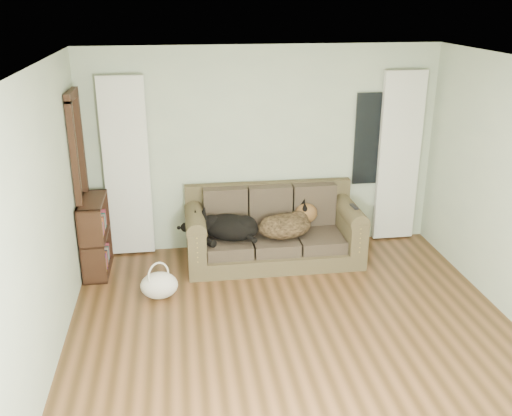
{
  "coord_description": "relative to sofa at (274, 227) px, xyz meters",
  "views": [
    {
      "loc": [
        -1.07,
        -4.47,
        3.16
      ],
      "look_at": [
        -0.21,
        1.6,
        0.85
      ],
      "focal_mm": 40.0,
      "sensor_mm": 36.0,
      "label": 1
    }
  ],
  "objects": [
    {
      "name": "tv_remote",
      "position": [
        0.97,
        -0.17,
        0.28
      ],
      "size": [
        0.06,
        0.17,
        0.02
      ],
      "primitive_type": "cube",
      "rotation": [
        0.0,
        0.0,
        0.07
      ],
      "color": "black",
      "rests_on": "sofa"
    },
    {
      "name": "wall_back",
      "position": [
        -0.06,
        0.52,
        0.85
      ],
      "size": [
        4.5,
        0.04,
        2.6
      ],
      "primitive_type": "cube",
      "color": "#B5C5A2",
      "rests_on": "ground"
    },
    {
      "name": "tote_bag",
      "position": [
        -1.41,
        -0.77,
        -0.29
      ],
      "size": [
        0.49,
        0.44,
        0.3
      ],
      "primitive_type": "ellipsoid",
      "rotation": [
        0.0,
        0.0,
        0.33
      ],
      "color": "beige",
      "rests_on": "floor"
    },
    {
      "name": "window_pane",
      "position": [
        1.39,
        0.5,
        0.95
      ],
      "size": [
        0.5,
        0.03,
        1.2
      ],
      "primitive_type": "cube",
      "color": "black",
      "rests_on": "wall_back"
    },
    {
      "name": "dog_shepherd",
      "position": [
        0.16,
        -0.06,
        0.04
      ],
      "size": [
        0.8,
        0.64,
        0.31
      ],
      "primitive_type": "ellipsoid",
      "rotation": [
        0.0,
        0.0,
        3.35
      ],
      "color": "black",
      "rests_on": "sofa"
    },
    {
      "name": "door_casing",
      "position": [
        -2.26,
        0.07,
        0.6
      ],
      "size": [
        0.07,
        0.6,
        2.1
      ],
      "primitive_type": "cube",
      "color": "black",
      "rests_on": "ground"
    },
    {
      "name": "ceiling",
      "position": [
        -0.06,
        -1.98,
        2.15
      ],
      "size": [
        5.0,
        5.0,
        0.0
      ],
      "primitive_type": "plane",
      "color": "white",
      "rests_on": "ground"
    },
    {
      "name": "floor",
      "position": [
        -0.06,
        -1.98,
        -0.45
      ],
      "size": [
        5.0,
        5.0,
        0.0
      ],
      "primitive_type": "plane",
      "color": "#422B15",
      "rests_on": "ground"
    },
    {
      "name": "curtain_right",
      "position": [
        1.74,
        0.44,
        0.7
      ],
      "size": [
        0.55,
        0.08,
        2.25
      ],
      "primitive_type": "cube",
      "color": "white",
      "rests_on": "ground"
    },
    {
      "name": "sofa",
      "position": [
        0.0,
        0.0,
        0.0
      ],
      "size": [
        2.15,
        0.93,
        0.88
      ],
      "primitive_type": "cube",
      "color": "#403D27",
      "rests_on": "floor"
    },
    {
      "name": "dog_black_lab",
      "position": [
        -0.59,
        -0.04,
        0.03
      ],
      "size": [
        0.86,
        0.77,
        0.3
      ],
      "primitive_type": "ellipsoid",
      "rotation": [
        0.0,
        0.0,
        -0.48
      ],
      "color": "black",
      "rests_on": "sofa"
    },
    {
      "name": "curtain_left",
      "position": [
        -1.76,
        0.44,
        0.7
      ],
      "size": [
        0.55,
        0.08,
        2.25
      ],
      "primitive_type": "cube",
      "color": "white",
      "rests_on": "ground"
    },
    {
      "name": "bookshelf",
      "position": [
        -2.15,
        -0.0,
        0.05
      ],
      "size": [
        0.29,
        0.74,
        0.92
      ],
      "primitive_type": "cube",
      "rotation": [
        0.0,
        0.0,
        0.02
      ],
      "color": "black",
      "rests_on": "floor"
    },
    {
      "name": "wall_left",
      "position": [
        -2.31,
        -1.98,
        0.85
      ],
      "size": [
        0.04,
        5.0,
        2.6
      ],
      "primitive_type": "cube",
      "color": "#B5C5A2",
      "rests_on": "ground"
    }
  ]
}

